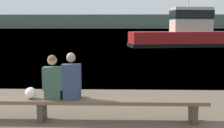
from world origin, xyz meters
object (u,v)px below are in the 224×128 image
at_px(shopping_bag, 31,93).
at_px(tugboat_red, 187,34).
at_px(person_right, 72,79).
at_px(person_left, 53,80).
at_px(bench_main, 42,103).

bearing_deg(shopping_bag, tugboat_red, 68.68).
height_order(person_right, shopping_bag, person_right).
bearing_deg(person_left, person_right, -0.11).
distance_m(person_left, tugboat_red, 22.87).
relative_size(person_left, tugboat_red, 0.09).
bearing_deg(shopping_bag, bench_main, 3.28).
distance_m(bench_main, person_right, 0.85).
height_order(bench_main, shopping_bag, shopping_bag).
xyz_separation_m(person_right, tugboat_red, (7.48, 21.47, 0.24)).
bearing_deg(bench_main, shopping_bag, -176.72).
bearing_deg(tugboat_red, shopping_bag, 149.59).
relative_size(bench_main, person_right, 7.05).
distance_m(bench_main, person_left, 0.57).
height_order(bench_main, person_right, person_right).
xyz_separation_m(bench_main, shopping_bag, (-0.24, -0.01, 0.21)).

